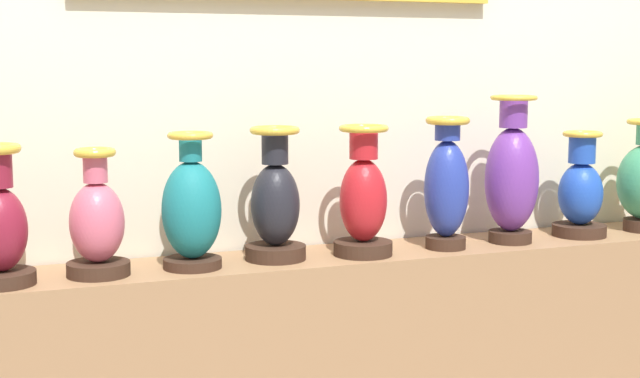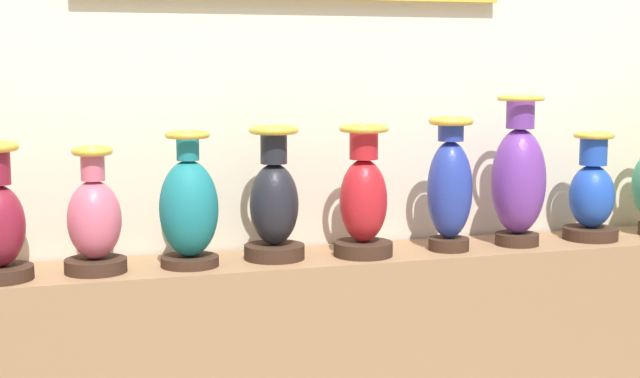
% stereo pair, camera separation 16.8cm
% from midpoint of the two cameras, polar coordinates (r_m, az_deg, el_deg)
% --- Properties ---
extents(back_wall, '(5.39, 0.14, 2.62)m').
position_cam_midpoint_polar(back_wall, '(2.64, -3.43, 4.66)').
color(back_wall, beige).
rests_on(back_wall, ground_plane).
extents(vase_rose, '(0.15, 0.15, 0.31)m').
position_cam_midpoint_polar(vase_rose, '(2.32, -15.55, -2.11)').
color(vase_rose, '#382319').
rests_on(vase_rose, display_shelf).
extents(vase_teal, '(0.15, 0.15, 0.34)m').
position_cam_midpoint_polar(vase_teal, '(2.35, -9.92, -1.29)').
color(vase_teal, '#382319').
rests_on(vase_teal, display_shelf).
extents(vase_onyx, '(0.16, 0.16, 0.35)m').
position_cam_midpoint_polar(vase_onyx, '(2.43, -4.75, -0.95)').
color(vase_onyx, '#382319').
rests_on(vase_onyx, display_shelf).
extents(vase_crimson, '(0.16, 0.16, 0.35)m').
position_cam_midpoint_polar(vase_crimson, '(2.48, 0.73, -0.67)').
color(vase_crimson, '#382319').
rests_on(vase_crimson, display_shelf).
extents(vase_cobalt, '(0.12, 0.12, 0.37)m').
position_cam_midpoint_polar(vase_cobalt, '(2.58, 5.92, 0.17)').
color(vase_cobalt, '#382319').
rests_on(vase_cobalt, display_shelf).
extents(vase_violet, '(0.15, 0.15, 0.42)m').
position_cam_midpoint_polar(vase_violet, '(2.69, 9.93, 0.75)').
color(vase_violet, '#382319').
rests_on(vase_violet, display_shelf).
extents(vase_sapphire, '(0.16, 0.16, 0.31)m').
position_cam_midpoint_polar(vase_sapphire, '(2.84, 14.06, -0.23)').
color(vase_sapphire, '#382319').
rests_on(vase_sapphire, display_shelf).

